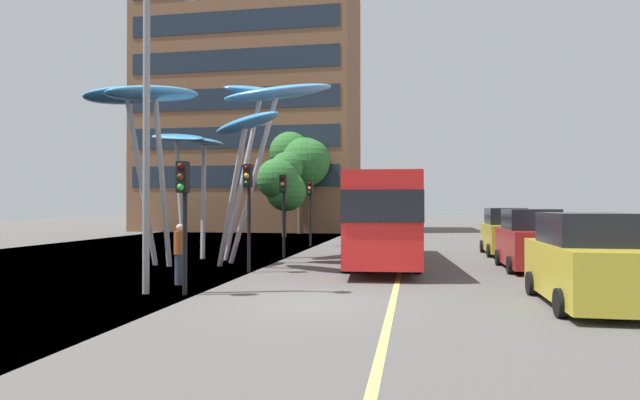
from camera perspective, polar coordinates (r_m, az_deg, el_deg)
name	(u,v)px	position (r m, az deg, el deg)	size (l,w,h in m)	color
ground	(284,304)	(13.02, -3.89, -10.97)	(120.00, 240.00, 0.10)	#54514F
red_bus	(380,214)	(21.42, 6.43, -1.45)	(3.28, 11.56, 3.60)	red
leaf_sculpture	(211,116)	(22.17, -11.54, 8.75)	(9.30, 8.90, 7.81)	#9EA0A5
traffic_light_kerb_near	(183,198)	(14.08, -14.37, 0.19)	(0.28, 0.42, 3.42)	black
traffic_light_kerb_far	(248,194)	(18.44, -7.67, 0.63)	(0.28, 0.42, 3.71)	black
traffic_light_island_mid	(283,198)	(23.50, -3.94, 0.24)	(0.28, 0.42, 3.63)	black
traffic_light_opposite	(310,199)	(29.87, -1.06, 0.10)	(0.28, 0.42, 3.65)	black
car_parked_near	(586,262)	(13.67, 26.51, -5.97)	(2.00, 4.54, 2.13)	gold
car_parked_mid	(530,241)	(20.48, 21.49, -4.12)	(1.98, 4.24, 2.17)	maroon
car_parked_far	(505,233)	(26.14, 19.13, -3.35)	(1.92, 4.02, 2.18)	gold
street_lamp	(157,100)	(14.74, -16.94, 10.17)	(1.49, 0.44, 7.99)	gray
tree_pavement_near	(282,180)	(38.65, -4.06, 2.12)	(3.44, 4.37, 6.25)	brown
tree_pavement_far	(302,160)	(43.34, -1.89, 4.28)	(5.18, 4.40, 8.36)	brown
pedestrian	(180,254)	(16.12, -14.72, -5.59)	(0.34, 0.34, 1.76)	#2D3342
backdrop_building	(252,108)	(51.48, -7.26, 9.69)	(19.40, 10.98, 22.90)	brown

